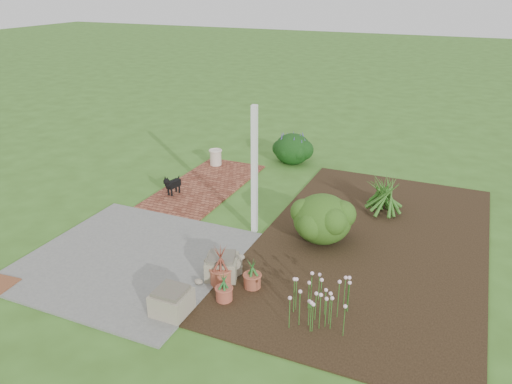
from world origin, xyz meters
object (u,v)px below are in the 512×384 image
at_px(stone_trough_near, 172,302).
at_px(black_dog, 172,184).
at_px(evergreen_shrub, 322,218).
at_px(cream_ceramic_urn, 216,157).

distance_m(stone_trough_near, black_dog, 4.39).
bearing_deg(evergreen_shrub, black_dog, 169.49).
xyz_separation_m(stone_trough_near, cream_ceramic_urn, (-2.38, 5.85, 0.03)).
relative_size(stone_trough_near, black_dog, 1.00).
bearing_deg(stone_trough_near, evergreen_shrub, 65.87).
xyz_separation_m(black_dog, evergreen_shrub, (3.70, -0.69, 0.19)).
bearing_deg(cream_ceramic_urn, black_dog, -89.15).
bearing_deg(cream_ceramic_urn, evergreen_shrub, -37.15).
distance_m(stone_trough_near, evergreen_shrub, 3.32).
bearing_deg(cream_ceramic_urn, stone_trough_near, -67.86).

